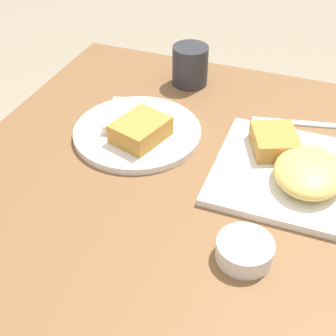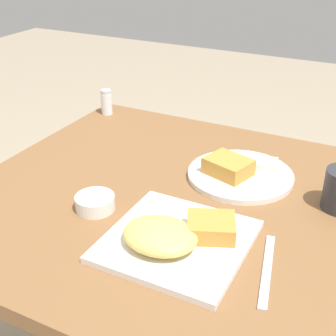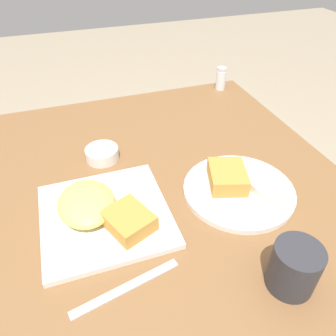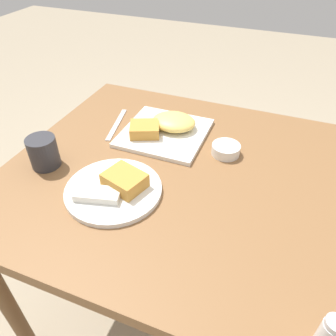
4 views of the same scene
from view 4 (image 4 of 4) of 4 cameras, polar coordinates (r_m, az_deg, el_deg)
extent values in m
plane|color=gray|center=(1.51, 0.52, -21.54)|extent=(8.00, 8.00, 0.00)
cube|color=brown|center=(0.97, 0.76, -0.97)|extent=(0.95, 0.89, 0.04)
cylinder|color=brown|center=(1.46, 21.75, -6.42)|extent=(0.05, 0.05, 0.67)
cylinder|color=brown|center=(1.60, -8.32, 0.98)|extent=(0.05, 0.05, 0.67)
cylinder|color=brown|center=(1.23, -26.44, -20.03)|extent=(0.05, 0.05, 0.67)
cube|color=white|center=(1.10, -0.60, 6.14)|extent=(0.27, 0.27, 0.01)
ellipsoid|color=#EAC660|center=(1.11, 1.02, 8.08)|extent=(0.15, 0.12, 0.04)
cube|color=#C68938|center=(1.07, -4.09, 6.74)|extent=(0.12, 0.11, 0.04)
cylinder|color=white|center=(0.89, -9.46, -3.79)|extent=(0.26, 0.26, 0.01)
cube|color=#C68938|center=(0.87, -7.55, -2.13)|extent=(0.12, 0.11, 0.04)
cube|color=silver|center=(0.86, -12.17, -4.51)|extent=(0.13, 0.08, 0.02)
cylinder|color=white|center=(1.02, 10.04, 3.18)|extent=(0.09, 0.09, 0.03)
cylinder|color=beige|center=(1.01, 10.12, 3.83)|extent=(0.07, 0.07, 0.00)
cylinder|color=white|center=(0.68, 26.09, -24.71)|extent=(0.04, 0.04, 0.07)
cylinder|color=silver|center=(0.64, 27.18, -23.00)|extent=(0.03, 0.03, 0.01)
cube|color=silver|center=(1.17, -8.94, 7.53)|extent=(0.06, 0.20, 0.00)
cylinder|color=#2D2D33|center=(1.01, -20.87, 2.60)|extent=(0.08, 0.08, 0.09)
camera|label=1|loc=(0.94, 48.15, 25.00)|focal=50.00mm
camera|label=2|loc=(1.67, -2.75, 37.61)|focal=50.00mm
camera|label=3|loc=(1.24, -26.76, 32.04)|focal=35.00mm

